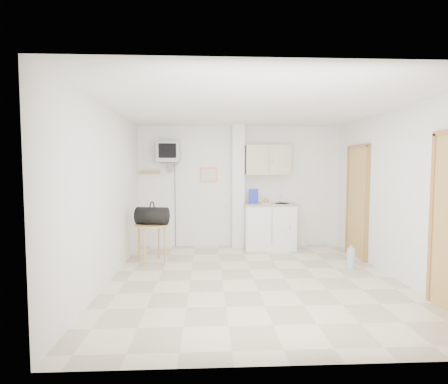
{
  "coord_description": "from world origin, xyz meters",
  "views": [
    {
      "loc": [
        -0.68,
        -5.01,
        1.64
      ],
      "look_at": [
        -0.41,
        0.6,
        1.25
      ],
      "focal_mm": 28.0,
      "sensor_mm": 36.0,
      "label": 1
    }
  ],
  "objects_px": {
    "crt_television": "(169,153)",
    "round_table": "(152,229)",
    "duffel_bag": "(152,216)",
    "water_bottle": "(351,258)"
  },
  "relations": [
    {
      "from": "crt_television",
      "to": "round_table",
      "type": "height_order",
      "value": "crt_television"
    },
    {
      "from": "crt_television",
      "to": "duffel_bag",
      "type": "height_order",
      "value": "crt_television"
    },
    {
      "from": "crt_television",
      "to": "duffel_bag",
      "type": "relative_size",
      "value": 3.64
    },
    {
      "from": "duffel_bag",
      "to": "water_bottle",
      "type": "height_order",
      "value": "duffel_bag"
    },
    {
      "from": "crt_television",
      "to": "duffel_bag",
      "type": "distance_m",
      "value": 1.51
    },
    {
      "from": "duffel_bag",
      "to": "water_bottle",
      "type": "xyz_separation_m",
      "value": [
        3.3,
        -0.53,
        -0.65
      ]
    },
    {
      "from": "crt_television",
      "to": "duffel_bag",
      "type": "bearing_deg",
      "value": -100.61
    },
    {
      "from": "crt_television",
      "to": "duffel_bag",
      "type": "xyz_separation_m",
      "value": [
        -0.19,
        -1.0,
        -1.12
      ]
    },
    {
      "from": "round_table",
      "to": "duffel_bag",
      "type": "distance_m",
      "value": 0.25
    },
    {
      "from": "round_table",
      "to": "duffel_bag",
      "type": "relative_size",
      "value": 1.12
    }
  ]
}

